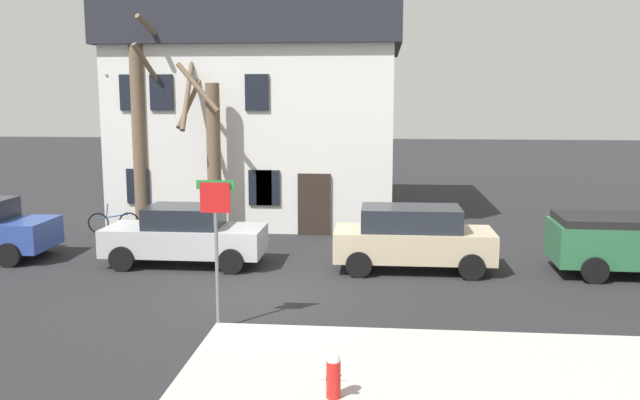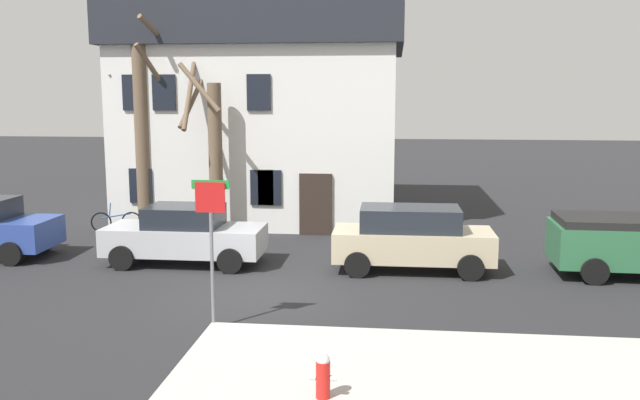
{
  "view_description": "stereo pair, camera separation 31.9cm",
  "coord_description": "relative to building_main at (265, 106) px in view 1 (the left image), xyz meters",
  "views": [
    {
      "loc": [
        2.89,
        -15.17,
        4.66
      ],
      "look_at": [
        1.08,
        3.95,
        1.69
      ],
      "focal_mm": 37.59,
      "sensor_mm": 36.0,
      "label": 1
    },
    {
      "loc": [
        3.21,
        -15.13,
        4.66
      ],
      "look_at": [
        1.08,
        3.95,
        1.69
      ],
      "focal_mm": 37.59,
      "sensor_mm": 36.0,
      "label": 2
    }
  ],
  "objects": [
    {
      "name": "building_main",
      "position": [
        0.0,
        0.0,
        0.0
      ],
      "size": [
        10.51,
        8.83,
        8.43
      ],
      "color": "white",
      "rests_on": "ground_plane"
    },
    {
      "name": "tree_bare_mid",
      "position": [
        -0.97,
        -4.87,
        -1.42
      ],
      "size": [
        1.59,
        2.16,
        5.86
      ],
      "color": "brown",
      "rests_on": "ground_plane"
    },
    {
      "name": "car_silver_sedan",
      "position": [
        -0.79,
        -8.57,
        -3.47
      ],
      "size": [
        4.41,
        1.97,
        1.66
      ],
      "color": "#B7BABF",
      "rests_on": "ground_plane"
    },
    {
      "name": "car_beige_wagon",
      "position": [
        5.51,
        -8.6,
        -3.4
      ],
      "size": [
        4.27,
        1.97,
        1.74
      ],
      "color": "#C6B793",
      "rests_on": "ground_plane"
    },
    {
      "name": "fire_hydrant",
      "position": [
        3.99,
        -16.83,
        -3.82
      ],
      "size": [
        0.42,
        0.22,
        0.7
      ],
      "color": "red",
      "rests_on": "sidewalk_slab"
    },
    {
      "name": "street_sign_pole",
      "position": [
        1.4,
        -13.65,
        -2.19
      ],
      "size": [
        0.76,
        0.07,
        3.03
      ],
      "color": "slate",
      "rests_on": "ground_plane"
    },
    {
      "name": "tree_bare_near",
      "position": [
        -3.6,
        -4.1,
        -0.14
      ],
      "size": [
        2.5,
        2.39,
        7.68
      ],
      "color": "brown",
      "rests_on": "ground_plane"
    },
    {
      "name": "ground_plane",
      "position": [
        1.8,
        -11.27,
        -4.3
      ],
      "size": [
        120.0,
        120.0,
        0.0
      ],
      "primitive_type": "plane",
      "color": "#262628"
    },
    {
      "name": "bicycle_leaning",
      "position": [
        -4.55,
        -4.51,
        -3.93
      ],
      "size": [
        1.73,
        0.37,
        1.03
      ],
      "color": "black",
      "rests_on": "ground_plane"
    }
  ]
}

